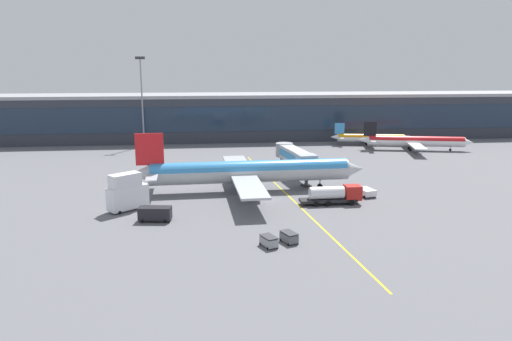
{
  "coord_description": "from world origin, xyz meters",
  "views": [
    {
      "loc": [
        -10.8,
        -82.89,
        23.77
      ],
      "look_at": [
        -0.87,
        4.65,
        4.5
      ],
      "focal_mm": 33.66,
      "sensor_mm": 36.0,
      "label": 1
    }
  ],
  "objects_px": {
    "catering_lift": "(127,192)",
    "baggage_cart_1": "(289,237)",
    "commuter_jet_far": "(370,138)",
    "commuter_jet_near": "(415,141)",
    "baggage_cart_0": "(269,241)",
    "pushback_tug": "(366,192)",
    "fuel_tanker": "(335,194)",
    "crew_van": "(156,213)",
    "main_airliner": "(249,172)"
  },
  "relations": [
    {
      "from": "commuter_jet_near",
      "to": "baggage_cart_1",
      "type": "bearing_deg",
      "value": -125.66
    },
    {
      "from": "baggage_cart_0",
      "to": "commuter_jet_far",
      "type": "height_order",
      "value": "commuter_jet_far"
    },
    {
      "from": "commuter_jet_near",
      "to": "crew_van",
      "type": "bearing_deg",
      "value": -140.1
    },
    {
      "from": "pushback_tug",
      "to": "baggage_cart_0",
      "type": "height_order",
      "value": "baggage_cart_0"
    },
    {
      "from": "pushback_tug",
      "to": "commuter_jet_far",
      "type": "xyz_separation_m",
      "value": [
        20.87,
        56.32,
        1.45
      ]
    },
    {
      "from": "crew_van",
      "to": "fuel_tanker",
      "type": "bearing_deg",
      "value": 11.45
    },
    {
      "from": "pushback_tug",
      "to": "fuel_tanker",
      "type": "bearing_deg",
      "value": -147.95
    },
    {
      "from": "crew_van",
      "to": "commuter_jet_far",
      "type": "distance_m",
      "value": 88.91
    },
    {
      "from": "pushback_tug",
      "to": "catering_lift",
      "type": "bearing_deg",
      "value": -174.57
    },
    {
      "from": "catering_lift",
      "to": "main_airliner",
      "type": "bearing_deg",
      "value": 25.03
    },
    {
      "from": "fuel_tanker",
      "to": "baggage_cart_1",
      "type": "height_order",
      "value": "fuel_tanker"
    },
    {
      "from": "main_airliner",
      "to": "commuter_jet_far",
      "type": "relative_size",
      "value": 1.9
    },
    {
      "from": "pushback_tug",
      "to": "baggage_cart_1",
      "type": "bearing_deg",
      "value": -129.95
    },
    {
      "from": "crew_van",
      "to": "baggage_cart_1",
      "type": "xyz_separation_m",
      "value": [
        19.01,
        -11.48,
        -0.53
      ]
    },
    {
      "from": "fuel_tanker",
      "to": "main_airliner",
      "type": "bearing_deg",
      "value": 143.22
    },
    {
      "from": "catering_lift",
      "to": "baggage_cart_0",
      "type": "height_order",
      "value": "catering_lift"
    },
    {
      "from": "baggage_cart_0",
      "to": "commuter_jet_near",
      "type": "distance_m",
      "value": 86.96
    },
    {
      "from": "pushback_tug",
      "to": "commuter_jet_far",
      "type": "relative_size",
      "value": 0.17
    },
    {
      "from": "catering_lift",
      "to": "baggage_cart_0",
      "type": "bearing_deg",
      "value": -42.19
    },
    {
      "from": "main_airliner",
      "to": "commuter_jet_far",
      "type": "bearing_deg",
      "value": 50.04
    },
    {
      "from": "catering_lift",
      "to": "baggage_cart_1",
      "type": "relative_size",
      "value": 2.25
    },
    {
      "from": "pushback_tug",
      "to": "baggage_cart_0",
      "type": "xyz_separation_m",
      "value": [
        -21.53,
        -23.37,
        -0.07
      ]
    },
    {
      "from": "baggage_cart_0",
      "to": "crew_van",
      "type": "bearing_deg",
      "value": 141.67
    },
    {
      "from": "catering_lift",
      "to": "commuter_jet_near",
      "type": "height_order",
      "value": "commuter_jet_near"
    },
    {
      "from": "crew_van",
      "to": "commuter_jet_far",
      "type": "bearing_deg",
      "value": 48.9
    },
    {
      "from": "commuter_jet_near",
      "to": "fuel_tanker",
      "type": "bearing_deg",
      "value": -126.63
    },
    {
      "from": "crew_van",
      "to": "pushback_tug",
      "type": "bearing_deg",
      "value": 15.87
    },
    {
      "from": "baggage_cart_1",
      "to": "crew_van",
      "type": "bearing_deg",
      "value": 148.87
    },
    {
      "from": "pushback_tug",
      "to": "commuter_jet_near",
      "type": "relative_size",
      "value": 0.13
    },
    {
      "from": "fuel_tanker",
      "to": "pushback_tug",
      "type": "height_order",
      "value": "fuel_tanker"
    },
    {
      "from": "crew_van",
      "to": "commuter_jet_far",
      "type": "xyz_separation_m",
      "value": [
        58.45,
        67.0,
        0.98
      ]
    },
    {
      "from": "fuel_tanker",
      "to": "commuter_jet_far",
      "type": "bearing_deg",
      "value": 65.2
    },
    {
      "from": "crew_van",
      "to": "commuter_jet_near",
      "type": "xyz_separation_m",
      "value": [
        68.1,
        56.95,
        1.35
      ]
    },
    {
      "from": "pushback_tug",
      "to": "crew_van",
      "type": "distance_m",
      "value": 39.07
    },
    {
      "from": "catering_lift",
      "to": "baggage_cart_1",
      "type": "distance_m",
      "value": 30.35
    },
    {
      "from": "commuter_jet_far",
      "to": "commuter_jet_near",
      "type": "height_order",
      "value": "commuter_jet_near"
    },
    {
      "from": "commuter_jet_near",
      "to": "catering_lift",
      "type": "bearing_deg",
      "value": -145.54
    },
    {
      "from": "baggage_cart_0",
      "to": "baggage_cart_1",
      "type": "height_order",
      "value": "same"
    },
    {
      "from": "baggage_cart_0",
      "to": "fuel_tanker",
      "type": "bearing_deg",
      "value": 52.83
    },
    {
      "from": "main_airliner",
      "to": "commuter_jet_far",
      "type": "distance_m",
      "value": 65.7
    },
    {
      "from": "crew_van",
      "to": "main_airliner",
      "type": "bearing_deg",
      "value": 45.68
    },
    {
      "from": "fuel_tanker",
      "to": "pushback_tug",
      "type": "relative_size",
      "value": 2.57
    },
    {
      "from": "catering_lift",
      "to": "crew_van",
      "type": "height_order",
      "value": "catering_lift"
    },
    {
      "from": "crew_van",
      "to": "baggage_cart_1",
      "type": "bearing_deg",
      "value": -31.13
    },
    {
      "from": "commuter_jet_far",
      "to": "pushback_tug",
      "type": "bearing_deg",
      "value": -110.33
    },
    {
      "from": "main_airliner",
      "to": "fuel_tanker",
      "type": "xyz_separation_m",
      "value": [
        14.06,
        -10.51,
        -2.14
      ]
    },
    {
      "from": "main_airliner",
      "to": "crew_van",
      "type": "height_order",
      "value": "main_airliner"
    },
    {
      "from": "crew_van",
      "to": "commuter_jet_far",
      "type": "relative_size",
      "value": 0.22
    },
    {
      "from": "crew_van",
      "to": "commuter_jet_near",
      "type": "distance_m",
      "value": 88.79
    },
    {
      "from": "baggage_cart_1",
      "to": "commuter_jet_near",
      "type": "xyz_separation_m",
      "value": [
        49.09,
        68.43,
        1.89
      ]
    }
  ]
}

